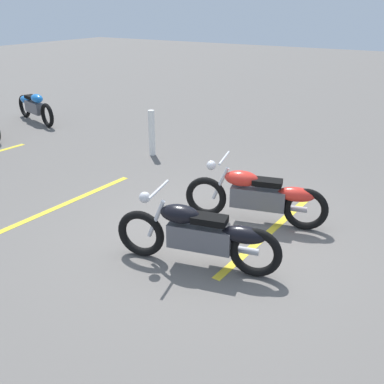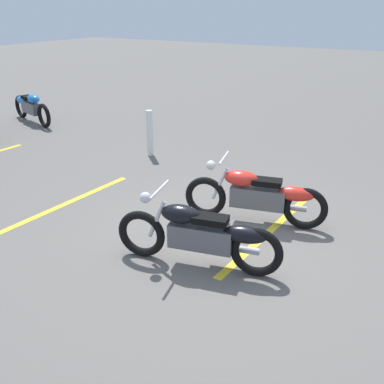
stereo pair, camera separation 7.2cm
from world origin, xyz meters
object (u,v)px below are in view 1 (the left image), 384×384
object	(u,v)px
motorcycle_bright_foreground	(258,196)
bollard_post	(152,133)
motorcycle_row_far_left	(34,106)
motorcycle_dark_foreground	(200,235)

from	to	relation	value
motorcycle_bright_foreground	bollard_post	xyz separation A→B (m)	(3.42, -1.86, 0.05)
motorcycle_row_far_left	motorcycle_dark_foreground	bearing A→B (deg)	-10.26
motorcycle_bright_foreground	bollard_post	world-z (taller)	motorcycle_bright_foreground
motorcycle_row_far_left	bollard_post	world-z (taller)	bollard_post
motorcycle_dark_foreground	bollard_post	xyz separation A→B (m)	(3.30, -3.40, 0.05)
motorcycle_bright_foreground	motorcycle_row_far_left	xyz separation A→B (m)	(8.15, -2.54, -0.01)
motorcycle_row_far_left	motorcycle_bright_foreground	bearing A→B (deg)	-0.63
motorcycle_dark_foreground	bollard_post	size ratio (longest dim) A/B	2.14
motorcycle_dark_foreground	motorcycle_row_far_left	xyz separation A→B (m)	(8.03, -4.08, -0.01)
motorcycle_bright_foreground	motorcycle_row_far_left	size ratio (longest dim) A/B	1.01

